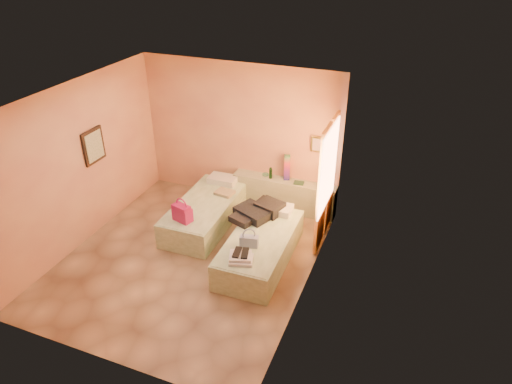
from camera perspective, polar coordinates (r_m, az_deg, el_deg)
ground at (r=7.89m, az=-8.27°, el=-8.25°), size 4.50×4.50×0.00m
room_walls at (r=7.30m, az=-5.74°, el=5.06°), size 4.02×4.51×2.81m
headboard_ledge at (r=8.97m, az=3.50°, el=-0.35°), size 2.05×0.30×0.65m
bed_left at (r=8.59m, az=-6.35°, el=-2.60°), size 0.94×2.02×0.50m
bed_right at (r=7.63m, az=0.54°, el=-7.03°), size 0.94×2.02×0.50m
water_bottle at (r=8.83m, az=1.83°, el=2.37°), size 0.07×0.07×0.22m
rainbow_box at (r=8.75m, az=3.88°, el=3.07°), size 0.14×0.14×0.50m
small_dish at (r=8.98m, az=1.20°, el=2.20°), size 0.16×0.16×0.03m
green_book at (r=8.71m, az=5.38°, el=1.14°), size 0.20×0.15×0.03m
flower_vase at (r=8.66m, az=8.69°, el=1.49°), size 0.18×0.18×0.24m
magenta_handbag at (r=7.88m, az=-9.20°, el=-2.56°), size 0.37×0.27×0.31m
khaki_garment at (r=8.64m, az=-3.94°, el=-0.08°), size 0.36×0.30×0.06m
clothes_pile at (r=7.90m, az=0.07°, el=-2.52°), size 0.81×0.81×0.20m
blue_handbag at (r=7.20m, az=-0.88°, el=-6.18°), size 0.31×0.18×0.18m
towel_stack at (r=6.93m, az=-1.87°, el=-8.29°), size 0.42×0.39×0.10m
sandal_pair at (r=6.93m, az=-1.92°, el=-7.64°), size 0.24×0.29×0.03m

